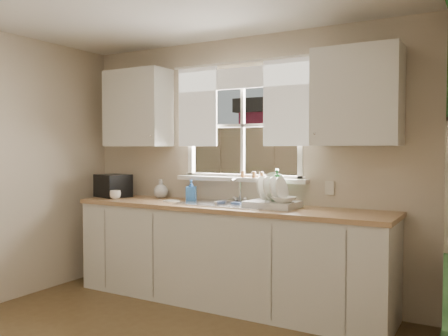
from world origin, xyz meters
The scene contains 19 objects.
room_walls centered at (0.00, -0.07, 1.24)m, with size 3.62×4.02×2.50m.
window centered at (0.00, 2.00, 1.49)m, with size 1.38×0.16×1.06m.
curtains centered at (0.00, 1.95, 1.93)m, with size 1.50×0.03×0.81m.
base_cabinets centered at (0.00, 1.68, 0.43)m, with size 3.00×0.62×0.87m, color silver.
countertop centered at (0.00, 1.68, 0.89)m, with size 3.04×0.65×0.04m, color #A98054.
upper_cabinet_left centered at (-1.15, 1.82, 1.85)m, with size 0.70×0.33×0.80m, color silver.
upper_cabinet_right centered at (1.15, 1.82, 1.85)m, with size 0.70×0.33×0.80m, color silver.
wall_outlet centered at (0.88, 1.99, 1.08)m, with size 0.08×0.01×0.12m, color beige.
sill_jars centered at (0.15, 1.94, 1.18)m, with size 0.24×0.04×0.06m.
backyard centered at (0.58, 8.42, 3.46)m, with size 20.00×10.00×6.13m.
sink centered at (0.00, 1.71, 0.84)m, with size 0.88×0.52×0.40m.
dish_rack centered at (0.46, 1.71, 0.98)m, with size 0.45×0.34×0.31m.
bowl centered at (0.58, 1.66, 0.99)m, with size 0.20×0.20×0.05m, color white.
soap_bottle_a centered at (0.46, 1.80, 1.08)m, with size 0.13×0.13×0.34m, color #2C883E.
soap_bottle_b centered at (-0.46, 1.80, 1.01)m, with size 0.09×0.10×0.21m, color #3676CB.
soap_bottle_c centered at (-0.90, 1.89, 1.01)m, with size 0.15×0.15×0.19m, color beige.
saucer centered at (-0.58, 1.64, 0.92)m, with size 0.17×0.17×0.01m, color white.
cup centered at (-1.21, 1.54, 0.96)m, with size 0.11×0.11×0.09m, color white.
black_appliance centered at (-1.40, 1.71, 1.03)m, with size 0.33×0.28×0.24m, color black.
Camera 1 is at (2.14, -2.08, 1.43)m, focal length 38.00 mm.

